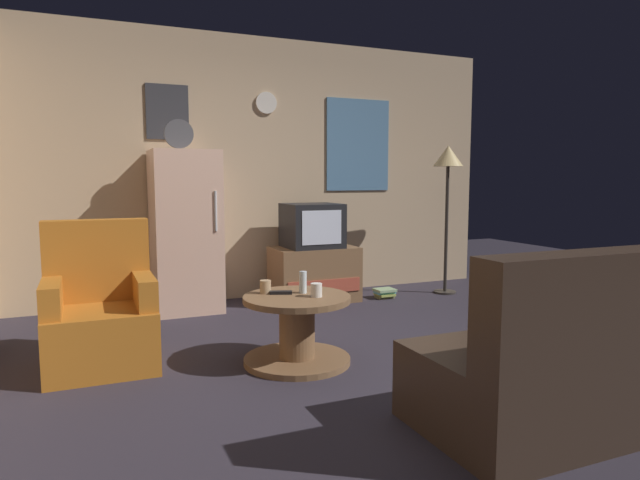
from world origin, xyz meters
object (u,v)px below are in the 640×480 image
at_px(wine_glass, 303,282).
at_px(mug_ceramic_tan, 265,287).
at_px(tv_stand, 314,274).
at_px(coffee_table, 297,329).
at_px(remote_control, 281,293).
at_px(armchair, 100,315).
at_px(mug_ceramic_white, 316,290).
at_px(fridge, 185,231).
at_px(book_stack, 385,293).
at_px(couch, 587,363).
at_px(standing_lamp, 448,167).
at_px(crt_tv, 312,226).

xyz_separation_m(wine_glass, mug_ceramic_tan, (-0.24, 0.09, -0.03)).
distance_m(tv_stand, coffee_table, 1.93).
distance_m(remote_control, armchair, 1.21).
distance_m(mug_ceramic_white, mug_ceramic_tan, 0.36).
xyz_separation_m(fridge, book_stack, (1.99, -0.28, -0.70)).
relative_size(fridge, mug_ceramic_white, 19.67).
bearing_deg(coffee_table, couch, -54.51).
distance_m(fridge, book_stack, 2.12).
bearing_deg(couch, book_stack, 79.64).
bearing_deg(book_stack, remote_control, -138.37).
xyz_separation_m(remote_control, couch, (1.10, -1.52, -0.16)).
height_order(standing_lamp, mug_ceramic_tan, standing_lamp).
bearing_deg(standing_lamp, couch, -113.43).
height_order(coffee_table, mug_ceramic_tan, mug_ceramic_tan).
relative_size(fridge, couch, 1.04).
relative_size(fridge, mug_ceramic_tan, 19.67).
bearing_deg(armchair, wine_glass, -17.79).
distance_m(standing_lamp, wine_glass, 2.79).
xyz_separation_m(mug_ceramic_white, couch, (0.92, -1.35, -0.19)).
bearing_deg(wine_glass, tv_stand, 65.01).
bearing_deg(armchair, tv_stand, 31.27).
height_order(standing_lamp, remote_control, standing_lamp).
height_order(tv_stand, book_stack, tv_stand).
xyz_separation_m(wine_glass, remote_control, (-0.15, 0.02, -0.06)).
bearing_deg(crt_tv, armchair, -148.45).
bearing_deg(mug_ceramic_tan, coffee_table, -42.79).
relative_size(standing_lamp, book_stack, 7.82).
bearing_deg(mug_ceramic_tan, book_stack, 38.84).
relative_size(coffee_table, mug_ceramic_tan, 8.00).
height_order(standing_lamp, mug_ceramic_white, standing_lamp).
bearing_deg(tv_stand, couch, -86.80).
xyz_separation_m(crt_tv, wine_glass, (-0.75, -1.66, -0.23)).
distance_m(tv_stand, remote_control, 1.89).
relative_size(crt_tv, remote_control, 3.60).
relative_size(mug_ceramic_tan, remote_control, 0.60).
bearing_deg(fridge, mug_ceramic_tan, -81.60).
xyz_separation_m(tv_stand, remote_control, (-0.93, -1.64, 0.20)).
bearing_deg(fridge, remote_control, -79.10).
bearing_deg(coffee_table, mug_ceramic_tan, 137.21).
bearing_deg(wine_glass, crt_tv, 65.68).
bearing_deg(fridge, wine_glass, -74.59).
xyz_separation_m(tv_stand, armchair, (-2.06, -1.25, 0.06)).
distance_m(fridge, armchair, 1.62).
xyz_separation_m(mug_ceramic_white, book_stack, (1.46, 1.64, -0.45)).
bearing_deg(armchair, fridge, 59.43).
distance_m(mug_ceramic_white, couch, 1.65).
xyz_separation_m(standing_lamp, couch, (-1.28, -2.96, -1.05)).
height_order(mug_ceramic_tan, book_stack, mug_ceramic_tan).
relative_size(tv_stand, mug_ceramic_tan, 9.33).
xyz_separation_m(tv_stand, coffee_table, (-0.85, -1.73, -0.04)).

